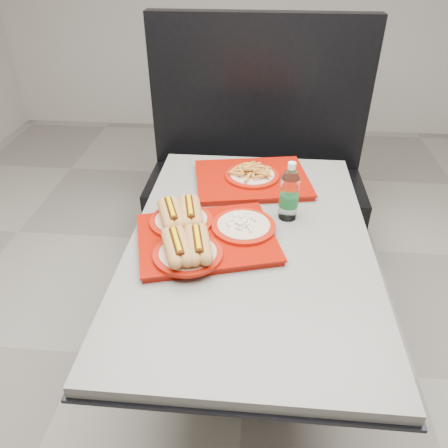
# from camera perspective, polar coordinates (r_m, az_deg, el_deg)

# --- Properties ---
(ground) EXTENTS (6.00, 6.00, 0.00)m
(ground) POSITION_cam_1_polar(r_m,az_deg,el_deg) (2.18, 2.74, -17.89)
(ground) COLOR gray
(ground) RESTS_ON ground
(diner_table) EXTENTS (0.92, 1.42, 0.75)m
(diner_table) POSITION_cam_1_polar(r_m,az_deg,el_deg) (1.76, 3.26, -6.08)
(diner_table) COLOR black
(diner_table) RESTS_ON ground
(booth_bench) EXTENTS (1.30, 0.57, 1.35)m
(booth_bench) POSITION_cam_1_polar(r_m,az_deg,el_deg) (2.77, 4.09, 5.67)
(booth_bench) COLOR black
(booth_bench) RESTS_ON ground
(tray_near) EXTENTS (0.59, 0.51, 0.11)m
(tray_near) POSITION_cam_1_polar(r_m,az_deg,el_deg) (1.61, -3.07, -1.21)
(tray_near) COLOR #8E0E03
(tray_near) RESTS_ON diner_table
(tray_far) EXTENTS (0.57, 0.48, 0.10)m
(tray_far) POSITION_cam_1_polar(r_m,az_deg,el_deg) (2.01, 3.68, 6.17)
(tray_far) COLOR #8E0E03
(tray_far) RESTS_ON diner_table
(water_bottle) EXTENTS (0.08, 0.08, 0.24)m
(water_bottle) POSITION_cam_1_polar(r_m,az_deg,el_deg) (1.73, 8.52, 3.83)
(water_bottle) COLOR silver
(water_bottle) RESTS_ON diner_table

